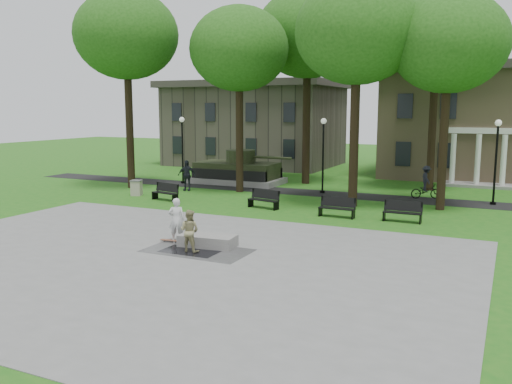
% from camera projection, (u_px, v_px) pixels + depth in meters
% --- Properties ---
extents(ground, '(120.00, 120.00, 0.00)m').
position_uv_depth(ground, '(222.00, 231.00, 23.75)').
color(ground, '#1C5B15').
rests_on(ground, ground).
extents(plaza, '(22.00, 16.00, 0.02)m').
position_uv_depth(plaza, '(154.00, 260.00, 19.28)').
color(plaza, gray).
rests_on(plaza, ground).
extents(footpath, '(44.00, 2.60, 0.01)m').
position_uv_depth(footpath, '(313.00, 193.00, 34.46)').
color(footpath, black).
rests_on(footpath, ground).
extents(building_right, '(17.00, 12.00, 8.60)m').
position_uv_depth(building_right, '(496.00, 121.00, 42.07)').
color(building_right, '#9E8460').
rests_on(building_right, ground).
extents(building_left, '(15.00, 10.00, 7.20)m').
position_uv_depth(building_left, '(255.00, 127.00, 51.52)').
color(building_left, '#4C443D').
rests_on(building_left, ground).
extents(tree_0, '(6.80, 6.80, 12.97)m').
position_uv_depth(tree_0, '(126.00, 36.00, 35.32)').
color(tree_0, black).
rests_on(tree_0, ground).
extents(tree_1, '(6.20, 6.20, 11.63)m').
position_uv_depth(tree_1, '(239.00, 50.00, 33.66)').
color(tree_1, black).
rests_on(tree_1, ground).
extents(tree_2, '(6.60, 6.60, 12.16)m').
position_uv_depth(tree_2, '(357.00, 32.00, 28.43)').
color(tree_2, black).
rests_on(tree_2, ground).
extents(tree_3, '(6.00, 6.00, 11.19)m').
position_uv_depth(tree_3, '(449.00, 44.00, 27.53)').
color(tree_3, black).
rests_on(tree_3, ground).
extents(tree_4, '(7.20, 7.20, 13.50)m').
position_uv_depth(tree_4, '(308.00, 34.00, 37.29)').
color(tree_4, black).
rests_on(tree_4, ground).
extents(tree_5, '(6.40, 6.40, 12.44)m').
position_uv_depth(tree_5, '(437.00, 39.00, 34.25)').
color(tree_5, black).
rests_on(tree_5, ground).
extents(lamp_left, '(0.36, 0.36, 4.73)m').
position_uv_depth(lamp_left, '(182.00, 144.00, 38.54)').
color(lamp_left, black).
rests_on(lamp_left, ground).
extents(lamp_mid, '(0.36, 0.36, 4.73)m').
position_uv_depth(lamp_mid, '(323.00, 149.00, 34.09)').
color(lamp_mid, black).
rests_on(lamp_mid, ground).
extents(lamp_right, '(0.36, 0.36, 4.73)m').
position_uv_depth(lamp_right, '(496.00, 155.00, 29.86)').
color(lamp_right, black).
rests_on(lamp_right, ground).
extents(tank_monument, '(7.45, 3.40, 2.40)m').
position_uv_depth(tank_monument, '(238.00, 171.00, 38.85)').
color(tank_monument, gray).
rests_on(tank_monument, ground).
extents(puddle, '(2.20, 1.20, 0.00)m').
position_uv_depth(puddle, '(190.00, 251.00, 20.37)').
color(puddle, black).
rests_on(puddle, plaza).
extents(concrete_block, '(2.29, 1.22, 0.45)m').
position_uv_depth(concrete_block, '(208.00, 241.00, 21.07)').
color(concrete_block, gray).
rests_on(concrete_block, plaza).
extents(skateboard, '(0.79, 0.25, 0.07)m').
position_uv_depth(skateboard, '(169.00, 241.00, 21.83)').
color(skateboard, brown).
rests_on(skateboard, plaza).
extents(skateboarder, '(0.78, 0.69, 1.78)m').
position_uv_depth(skateboarder, '(177.00, 220.00, 21.76)').
color(skateboarder, silver).
rests_on(skateboarder, plaza).
extents(friend_watching, '(0.79, 0.62, 1.60)m').
position_uv_depth(friend_watching, '(189.00, 231.00, 20.23)').
color(friend_watching, '#938D5F').
rests_on(friend_watching, plaza).
extents(pedestrian_walker, '(1.26, 0.79, 1.99)m').
position_uv_depth(pedestrian_walker, '(187.00, 175.00, 35.37)').
color(pedestrian_walker, '#21232C').
rests_on(pedestrian_walker, ground).
extents(cyclist, '(1.84, 1.28, 1.98)m').
position_uv_depth(cyclist, '(426.00, 185.00, 32.24)').
color(cyclist, black).
rests_on(cyclist, ground).
extents(park_bench_0, '(1.85, 0.88, 1.00)m').
position_uv_depth(park_bench_0, '(166.00, 191.00, 31.67)').
color(park_bench_0, black).
rests_on(park_bench_0, ground).
extents(park_bench_1, '(1.85, 0.87, 1.00)m').
position_uv_depth(park_bench_1, '(264.00, 199.00, 29.18)').
color(park_bench_1, black).
rests_on(park_bench_1, ground).
extents(park_bench_2, '(1.81, 0.58, 1.00)m').
position_uv_depth(park_bench_2, '(337.00, 207.00, 26.79)').
color(park_bench_2, black).
rests_on(park_bench_2, ground).
extents(park_bench_3, '(1.80, 0.53, 1.00)m').
position_uv_depth(park_bench_3, '(403.00, 211.00, 25.66)').
color(park_bench_3, black).
rests_on(park_bench_3, ground).
extents(trash_bin, '(0.84, 0.84, 0.96)m').
position_uv_depth(trash_bin, '(136.00, 188.00, 33.42)').
color(trash_bin, '#A39E86').
rests_on(trash_bin, ground).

